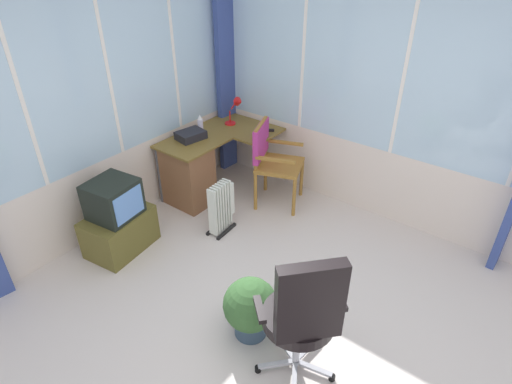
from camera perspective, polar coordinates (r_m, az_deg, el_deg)
The scene contains 14 objects.
ground at distance 3.58m, azimuth 2.07°, elevation -18.84°, with size 5.13×5.39×0.06m, color beige.
north_window_panel at distance 4.20m, azimuth -23.41°, elevation 9.78°, with size 4.13×0.07×2.66m.
east_window_panel at distance 4.39m, azimuth 18.88°, elevation 11.56°, with size 0.07×4.39×2.66m.
curtain_corner at distance 5.30m, azimuth -3.97°, elevation 15.99°, with size 0.29×0.07×2.56m, color #394C90.
desk at distance 4.88m, azimuth -8.63°, elevation 2.92°, with size 1.30×0.91×0.72m.
desk_lamp at distance 5.14m, azimuth -2.56°, elevation 11.40°, with size 0.23×0.20×0.33m.
tv_remote at distance 4.99m, azimuth 1.59°, elevation 8.32°, with size 0.04×0.15×0.02m, color black.
spray_bottle at distance 4.96m, azimuth -7.51°, elevation 9.08°, with size 0.06×0.06×0.22m.
paper_tray at distance 4.83m, azimuth -8.78°, elevation 7.57°, with size 0.30×0.23×0.09m, color black.
wooden_armchair at distance 4.71m, azimuth 1.76°, elevation 5.22°, with size 0.62×0.63×0.97m.
office_chair at distance 2.84m, azimuth 6.41°, elevation -15.90°, with size 0.61×0.59×1.14m.
tv_on_stand at distance 4.32m, azimuth -18.14°, elevation -3.66°, with size 0.69×0.52×0.76m.
space_heater at distance 4.40m, azimuth -4.64°, elevation -2.00°, with size 0.36×0.19×0.57m.
potted_plant at distance 3.35m, azimuth -0.76°, elevation -15.24°, with size 0.42×0.42×0.52m.
Camera 1 is at (-1.86, -1.27, 2.75)m, focal length 29.70 mm.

